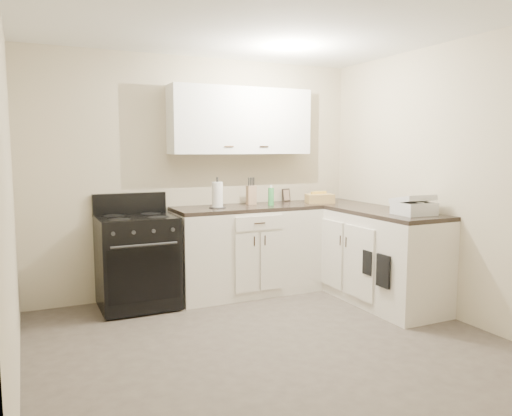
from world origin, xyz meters
name	(u,v)px	position (x,y,z in m)	size (l,w,h in m)	color
floor	(276,349)	(0.00, 0.00, 0.00)	(3.60, 3.60, 0.00)	#473F38
ceiling	(277,15)	(0.00, 0.00, 2.50)	(3.60, 3.60, 0.00)	white
wall_back	(199,176)	(0.00, 1.80, 1.25)	(3.60, 3.60, 0.00)	beige
wall_right	(454,182)	(1.80, 0.00, 1.25)	(3.60, 3.60, 0.00)	beige
wall_left	(8,198)	(-1.80, 0.00, 1.25)	(3.60, 3.60, 0.00)	beige
wall_front	(472,219)	(0.00, -1.80, 1.25)	(3.60, 3.60, 0.00)	beige
base_cabinets_back	(247,251)	(0.43, 1.50, 0.45)	(1.55, 0.60, 0.90)	silver
base_cabinets_right	(366,254)	(1.50, 0.85, 0.45)	(0.60, 1.90, 0.90)	silver
countertop_back	(247,208)	(0.43, 1.50, 0.92)	(1.55, 0.60, 0.04)	black
countertop_right	(367,209)	(1.50, 0.85, 0.92)	(0.60, 1.90, 0.04)	black
upper_cabinets	(241,121)	(0.43, 1.65, 1.84)	(1.55, 0.30, 0.70)	white
stove	(137,261)	(-0.75, 1.48, 0.46)	(0.73, 0.62, 0.88)	black
knife_block	(251,195)	(0.54, 1.62, 1.04)	(0.09, 0.08, 0.21)	tan
paper_towel	(217,195)	(0.09, 1.48, 1.07)	(0.11, 0.11, 0.27)	white
soap_bottle	(271,197)	(0.69, 1.45, 1.03)	(0.06, 0.06, 0.19)	green
picture_frame	(286,195)	(1.04, 1.76, 1.01)	(0.12, 0.02, 0.15)	black
wicker_basket	(320,198)	(1.30, 1.45, 0.99)	(0.30, 0.20, 0.10)	tan
countertop_grill	(414,208)	(1.54, 0.21, 1.00)	(0.32, 0.30, 0.12)	silver
glass_jar	(419,209)	(1.53, 0.13, 1.01)	(0.08, 0.08, 0.13)	silver
oven_mitt_near	(383,271)	(1.18, 0.18, 0.45)	(0.02, 0.17, 0.30)	black
oven_mitt_far	(368,263)	(1.18, 0.40, 0.48)	(0.02, 0.13, 0.23)	black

